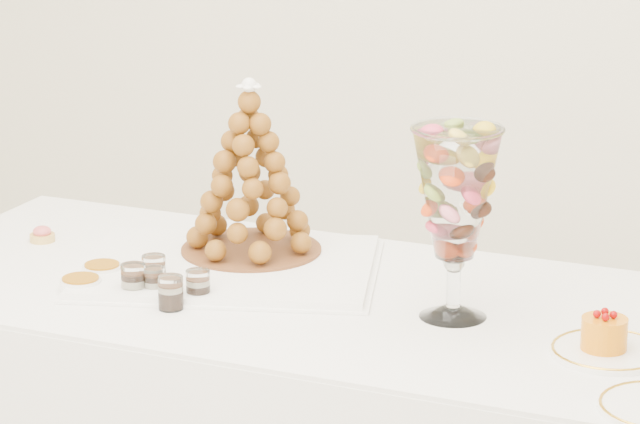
% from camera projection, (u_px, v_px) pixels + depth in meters
% --- Properties ---
extents(lace_tray, '(0.74, 0.64, 0.02)m').
position_uv_depth(lace_tray, '(229.00, 267.00, 3.29)').
color(lace_tray, white).
rests_on(lace_tray, buffet_table).
extents(macaron_vase, '(0.18, 0.18, 0.39)m').
position_uv_depth(macaron_vase, '(456.00, 196.00, 2.96)').
color(macaron_vase, white).
rests_on(macaron_vase, buffet_table).
extents(cake_plate, '(0.22, 0.22, 0.01)m').
position_uv_depth(cake_plate, '(609.00, 352.00, 2.83)').
color(cake_plate, white).
rests_on(cake_plate, buffet_table).
extents(pink_tart, '(0.06, 0.06, 0.04)m').
position_uv_depth(pink_tart, '(42.00, 235.00, 3.50)').
color(pink_tart, tan).
rests_on(pink_tart, buffet_table).
extents(verrine_a, '(0.06, 0.06, 0.07)m').
position_uv_depth(verrine_a, '(154.00, 271.00, 3.19)').
color(verrine_a, white).
rests_on(verrine_a, buffet_table).
extents(verrine_b, '(0.05, 0.05, 0.06)m').
position_uv_depth(verrine_b, '(154.00, 282.00, 3.14)').
color(verrine_b, white).
rests_on(verrine_b, buffet_table).
extents(verrine_c, '(0.06, 0.06, 0.07)m').
position_uv_depth(verrine_c, '(198.00, 286.00, 3.10)').
color(verrine_c, white).
rests_on(verrine_c, buffet_table).
extents(verrine_d, '(0.06, 0.06, 0.07)m').
position_uv_depth(verrine_d, '(134.00, 281.00, 3.13)').
color(verrine_d, white).
rests_on(verrine_d, buffet_table).
extents(verrine_e, '(0.05, 0.05, 0.07)m').
position_uv_depth(verrine_e, '(171.00, 293.00, 3.06)').
color(verrine_e, white).
rests_on(verrine_e, buffet_table).
extents(ramekin_back, '(0.09, 0.09, 0.03)m').
position_uv_depth(ramekin_back, '(102.00, 271.00, 3.26)').
color(ramekin_back, white).
rests_on(ramekin_back, buffet_table).
extents(ramekin_front, '(0.09, 0.09, 0.03)m').
position_uv_depth(ramekin_front, '(81.00, 285.00, 3.17)').
color(ramekin_front, white).
rests_on(ramekin_front, buffet_table).
extents(croquembouche, '(0.31, 0.31, 0.39)m').
position_uv_depth(croquembouche, '(250.00, 168.00, 3.32)').
color(croquembouche, brown).
rests_on(croquembouche, lace_tray).
extents(mousse_cake, '(0.09, 0.09, 0.08)m').
position_uv_depth(mousse_cake, '(604.00, 333.00, 2.83)').
color(mousse_cake, orange).
rests_on(mousse_cake, cake_plate).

